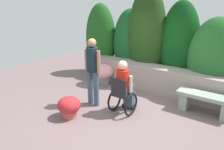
{
  "coord_description": "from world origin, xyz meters",
  "views": [
    {
      "loc": [
        2.56,
        -4.2,
        2.61
      ],
      "look_at": [
        -0.53,
        0.05,
        0.85
      ],
      "focal_mm": 35.15,
      "sensor_mm": 36.0,
      "label": 1
    }
  ],
  "objects_px": {
    "stone_bench": "(205,101)",
    "person_standing_companion": "(93,68)",
    "person_in_wheelchair": "(124,89)",
    "flower_pot_purple_near": "(69,106)",
    "flower_pot_terracotta_by_wall": "(103,73)"
  },
  "relations": [
    {
      "from": "person_standing_companion",
      "to": "flower_pot_purple_near",
      "type": "height_order",
      "value": "person_standing_companion"
    },
    {
      "from": "stone_bench",
      "to": "flower_pot_purple_near",
      "type": "bearing_deg",
      "value": -134.18
    },
    {
      "from": "person_in_wheelchair",
      "to": "stone_bench",
      "type": "bearing_deg",
      "value": 31.55
    },
    {
      "from": "stone_bench",
      "to": "flower_pot_purple_near",
      "type": "xyz_separation_m",
      "value": [
        -2.54,
        -2.05,
        -0.05
      ]
    },
    {
      "from": "flower_pot_purple_near",
      "to": "flower_pot_terracotta_by_wall",
      "type": "height_order",
      "value": "flower_pot_terracotta_by_wall"
    },
    {
      "from": "person_in_wheelchair",
      "to": "flower_pot_purple_near",
      "type": "height_order",
      "value": "person_in_wheelchair"
    },
    {
      "from": "stone_bench",
      "to": "flower_pot_purple_near",
      "type": "distance_m",
      "value": 3.26
    },
    {
      "from": "stone_bench",
      "to": "person_standing_companion",
      "type": "relative_size",
      "value": 0.75
    },
    {
      "from": "stone_bench",
      "to": "flower_pot_purple_near",
      "type": "relative_size",
      "value": 2.45
    },
    {
      "from": "person_in_wheelchair",
      "to": "person_standing_companion",
      "type": "distance_m",
      "value": 0.97
    },
    {
      "from": "person_in_wheelchair",
      "to": "person_standing_companion",
      "type": "height_order",
      "value": "person_standing_companion"
    },
    {
      "from": "flower_pot_purple_near",
      "to": "flower_pot_terracotta_by_wall",
      "type": "distance_m",
      "value": 2.34
    },
    {
      "from": "stone_bench",
      "to": "person_standing_companion",
      "type": "height_order",
      "value": "person_standing_companion"
    },
    {
      "from": "person_standing_companion",
      "to": "flower_pot_purple_near",
      "type": "distance_m",
      "value": 1.13
    },
    {
      "from": "person_standing_companion",
      "to": "flower_pot_terracotta_by_wall",
      "type": "relative_size",
      "value": 2.6
    }
  ]
}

